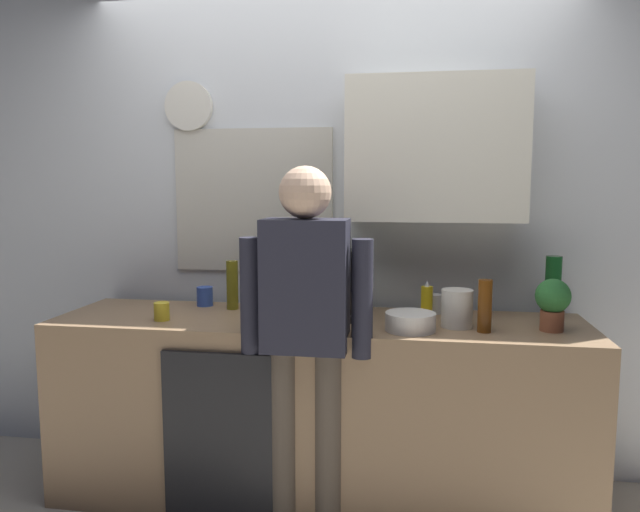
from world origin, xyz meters
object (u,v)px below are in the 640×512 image
(bottle_green_wine, at_px, (553,287))
(cup_yellow_cup, at_px, (162,311))
(cup_blue_mug, at_px, (205,296))
(cup_white_mug, at_px, (434,304))
(bottle_olive_oil, at_px, (232,285))
(mixing_bowl, at_px, (410,322))
(bottle_amber_beer, at_px, (485,306))
(storage_canister, at_px, (457,308))
(coffee_maker, at_px, (342,287))
(potted_plant, at_px, (553,301))
(bottle_clear_soda, at_px, (332,282))
(dish_soap, at_px, (427,301))
(person_at_sink, at_px, (306,321))

(bottle_green_wine, xyz_separation_m, cup_yellow_cup, (-1.82, -0.33, -0.11))
(cup_blue_mug, bearing_deg, cup_white_mug, 0.17)
(bottle_olive_oil, bearing_deg, mixing_bowl, -19.11)
(bottle_amber_beer, relative_size, storage_canister, 1.35)
(cup_blue_mug, xyz_separation_m, storage_canister, (1.28, -0.27, 0.03))
(mixing_bowl, bearing_deg, coffee_maker, 147.11)
(potted_plant, bearing_deg, coffee_maker, 172.83)
(bottle_olive_oil, xyz_separation_m, cup_yellow_cup, (-0.25, -0.30, -0.08))
(cup_yellow_cup, bearing_deg, bottle_amber_beer, 0.27)
(bottle_olive_oil, relative_size, cup_white_mug, 2.63)
(bottle_amber_beer, xyz_separation_m, cup_blue_mug, (-1.39, 0.35, -0.06))
(bottle_clear_soda, height_order, bottle_olive_oil, bottle_clear_soda)
(cup_blue_mug, height_order, storage_canister, storage_canister)
(bottle_green_wine, bearing_deg, storage_canister, -151.94)
(cup_white_mug, distance_m, dish_soap, 0.11)
(bottle_green_wine, relative_size, bottle_olive_oil, 1.20)
(coffee_maker, distance_m, potted_plant, 0.94)
(mixing_bowl, bearing_deg, bottle_green_wine, 27.41)
(dish_soap, distance_m, storage_canister, 0.22)
(bottle_green_wine, xyz_separation_m, bottle_olive_oil, (-1.57, -0.03, -0.02))
(bottle_clear_soda, bearing_deg, dish_soap, -13.53)
(bottle_olive_oil, xyz_separation_m, dish_soap, (0.98, -0.04, -0.05))
(cup_white_mug, distance_m, storage_canister, 0.29)
(cup_yellow_cup, bearing_deg, bottle_clear_soda, 26.35)
(cup_blue_mug, bearing_deg, bottle_clear_soda, 1.88)
(cup_blue_mug, height_order, potted_plant, potted_plant)
(bottle_olive_oil, height_order, bottle_amber_beer, bottle_olive_oil)
(coffee_maker, relative_size, bottle_amber_beer, 1.43)
(bottle_clear_soda, relative_size, bottle_green_wine, 0.93)
(dish_soap, xyz_separation_m, person_at_sink, (-0.51, -0.42, -0.02))
(storage_canister, distance_m, person_at_sink, 0.69)
(coffee_maker, distance_m, cup_blue_mug, 0.77)
(bottle_green_wine, distance_m, storage_canister, 0.52)
(cup_yellow_cup, xyz_separation_m, cup_white_mug, (1.27, 0.36, 0.01))
(cup_blue_mug, bearing_deg, bottle_amber_beer, -13.99)
(potted_plant, bearing_deg, person_at_sink, -167.25)
(cup_white_mug, xyz_separation_m, storage_canister, (0.09, -0.27, 0.04))
(bottle_green_wine, xyz_separation_m, cup_blue_mug, (-1.74, 0.03, -0.10))
(bottle_green_wine, xyz_separation_m, bottle_amber_beer, (-0.35, -0.32, -0.03))
(coffee_maker, bearing_deg, bottle_clear_soda, 111.87)
(bottle_clear_soda, relative_size, bottle_olive_oil, 1.12)
(dish_soap, bearing_deg, cup_white_mug, 68.78)
(bottle_olive_oil, height_order, storage_canister, bottle_olive_oil)
(bottle_clear_soda, xyz_separation_m, dish_soap, (0.47, -0.11, -0.06))
(mixing_bowl, distance_m, storage_canister, 0.23)
(bottle_olive_oil, xyz_separation_m, cup_blue_mug, (-0.17, 0.06, -0.07))
(bottle_clear_soda, height_order, storage_canister, bottle_clear_soda)
(bottle_olive_oil, relative_size, mixing_bowl, 1.14)
(bottle_amber_beer, height_order, mixing_bowl, bottle_amber_beer)
(potted_plant, bearing_deg, cup_blue_mug, 170.67)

